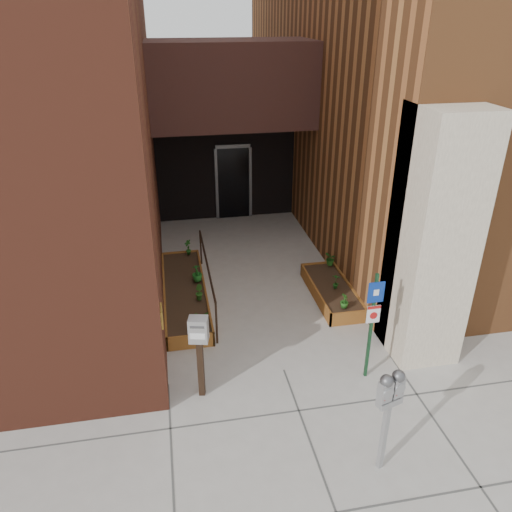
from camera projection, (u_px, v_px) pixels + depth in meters
ground at (284, 370)px, 8.72m from camera, size 80.00×80.00×0.00m
architecture at (217, 38)px, 12.52m from camera, size 20.00×14.60×10.00m
planter_left at (185, 294)px, 10.77m from camera, size 0.90×3.60×0.30m
planter_right at (332, 292)px, 10.86m from camera, size 0.80×2.20×0.30m
handrail at (207, 268)px, 10.54m from camera, size 0.04×3.34×0.90m
parking_meter at (390, 396)px, 6.32m from camera, size 0.38×0.23×1.63m
sign_post at (373, 316)px, 8.03m from camera, size 0.27×0.07×2.00m
payment_dropbox at (199, 341)px, 7.70m from camera, size 0.34×0.28×1.48m
shrub_left_a at (199, 320)px, 9.24m from camera, size 0.45×0.45×0.37m
shrub_left_b at (199, 292)px, 10.20m from camera, size 0.21×0.21×0.32m
shrub_left_c at (197, 273)px, 10.86m from camera, size 0.25×0.25×0.40m
shrub_left_d at (188, 247)px, 12.05m from camera, size 0.26×0.26×0.38m
shrub_right_a at (344, 301)px, 9.91m from camera, size 0.21×0.21×0.30m
shrub_right_b at (336, 281)px, 10.58m from camera, size 0.25×0.25×0.35m
shrub_right_c at (331, 259)px, 11.54m from camera, size 0.34×0.34×0.31m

